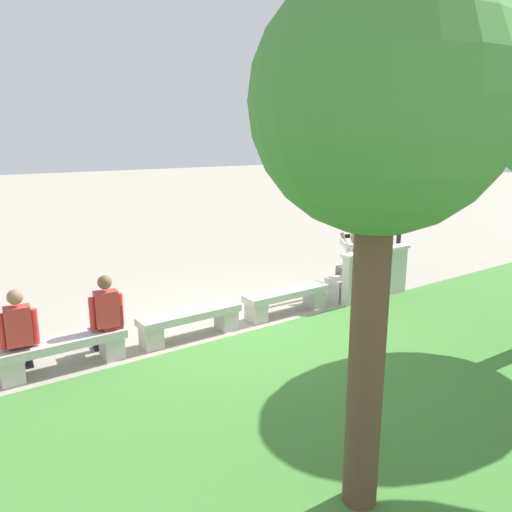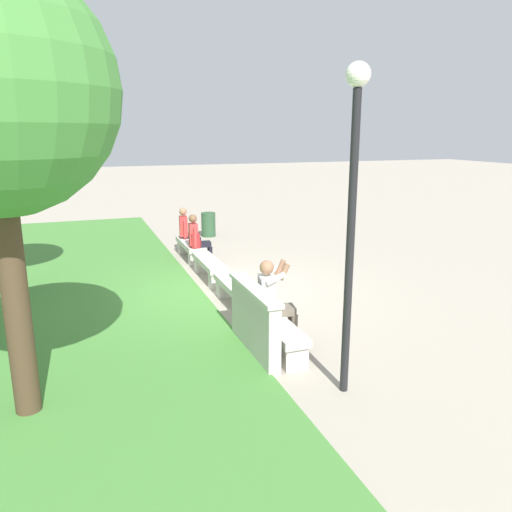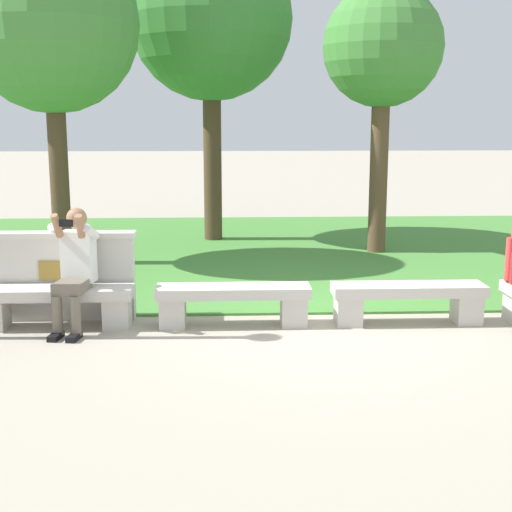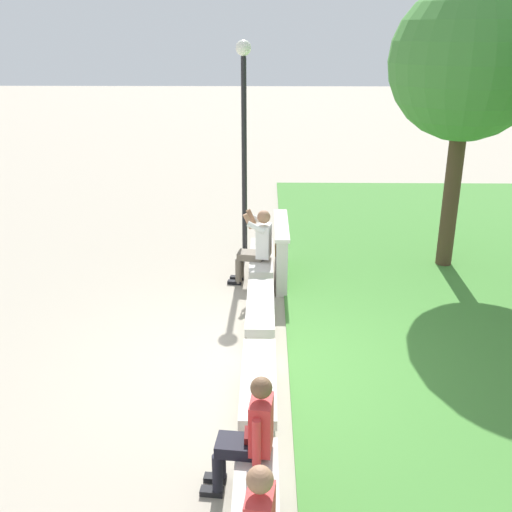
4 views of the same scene
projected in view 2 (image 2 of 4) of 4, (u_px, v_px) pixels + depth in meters
ground_plane at (222, 292)px, 10.26m from camera, size 80.00×80.00×0.00m
bench_main at (275, 330)px, 7.52m from camera, size 1.70×0.40×0.45m
bench_near at (236, 292)px, 9.30m from camera, size 1.70×0.40×0.45m
bench_mid at (209, 266)px, 11.08m from camera, size 1.70×0.40×0.45m
bench_far at (190, 248)px, 12.86m from camera, size 1.70×0.40×0.45m
backrest_wall_with_plaque at (254, 319)px, 7.35m from camera, size 1.71×0.24×1.01m
person_photographer at (274, 297)px, 7.67m from camera, size 0.51×0.76×1.32m
person_distant at (198, 238)px, 12.21m from camera, size 0.48×0.70×1.26m
person_companion at (188, 230)px, 13.26m from camera, size 0.48×0.70×1.26m
backpack at (195, 240)px, 12.15m from camera, size 0.28×0.24×0.43m
trash_bin at (208, 225)px, 15.63m from camera, size 0.44×0.44×0.75m
lamp_post at (353, 188)px, 5.74m from camera, size 0.28×0.28×3.95m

